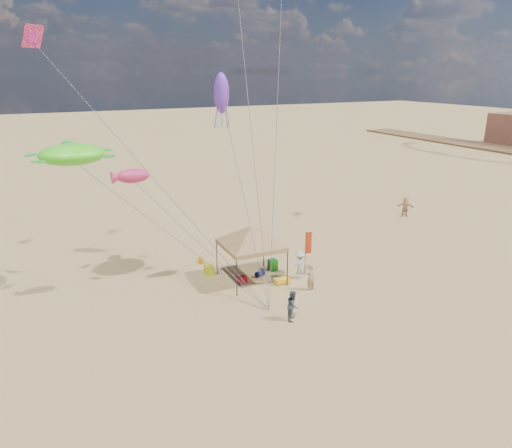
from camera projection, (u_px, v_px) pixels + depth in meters
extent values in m
plane|color=tan|center=(282.00, 313.00, 24.60)|extent=(280.00, 280.00, 0.00)
cylinder|color=black|center=(217.00, 259.00, 28.87)|extent=(0.06, 0.06, 2.12)
cylinder|color=black|center=(264.00, 251.00, 30.14)|extent=(0.06, 0.06, 2.12)
cylinder|color=black|center=(237.00, 278.00, 26.12)|extent=(0.06, 0.06, 2.12)
cylinder|color=black|center=(287.00, 269.00, 27.39)|extent=(0.06, 0.06, 2.12)
cube|color=#9D7446|center=(251.00, 245.00, 27.76)|extent=(3.40, 3.40, 0.25)
pyramid|color=#9D7446|center=(251.00, 226.00, 27.40)|extent=(6.43, 6.43, 1.06)
cylinder|color=black|center=(305.00, 253.00, 28.92)|extent=(0.04, 0.04, 2.76)
cube|color=#B12A0E|center=(309.00, 243.00, 28.79)|extent=(0.41, 0.06, 1.38)
cube|color=#B10E1B|center=(242.00, 279.00, 28.07)|extent=(0.54, 0.38, 0.38)
cube|color=#1B1297|center=(265.00, 252.00, 32.35)|extent=(0.54, 0.38, 0.38)
cylinder|color=#0D103D|center=(260.00, 274.00, 28.91)|extent=(0.69, 0.54, 0.36)
cylinder|color=#C86D0B|center=(201.00, 260.00, 30.94)|extent=(0.54, 0.69, 0.36)
cube|color=#1A8017|center=(273.00, 265.00, 29.80)|extent=(0.50, 0.50, 0.70)
cube|color=#C8DA18|center=(209.00, 270.00, 29.06)|extent=(0.50, 0.50, 0.70)
cube|color=gray|center=(275.00, 280.00, 28.07)|extent=(0.34, 0.30, 0.28)
cube|color=yellow|center=(282.00, 280.00, 27.92)|extent=(0.90, 0.50, 0.24)
imported|color=tan|center=(311.00, 277.00, 26.92)|extent=(0.62, 0.45, 1.58)
imported|color=#3D4454|center=(293.00, 305.00, 23.69)|extent=(0.95, 0.97, 1.58)
imported|color=beige|center=(299.00, 265.00, 28.42)|extent=(1.21, 0.78, 1.76)
imported|color=tan|center=(405.00, 207.00, 40.73)|extent=(1.50, 1.43, 1.70)
ellipsoid|color=#51F121|center=(72.00, 155.00, 24.55)|extent=(3.40, 2.73, 1.12)
ellipsoid|color=#D12C5F|center=(133.00, 176.00, 24.30)|extent=(1.91, 1.43, 0.76)
ellipsoid|color=#7838D5|center=(221.00, 93.00, 28.70)|extent=(1.17, 1.17, 2.45)
cube|color=#DD2D69|center=(33.00, 36.00, 26.78)|extent=(1.40, 1.31, 1.22)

